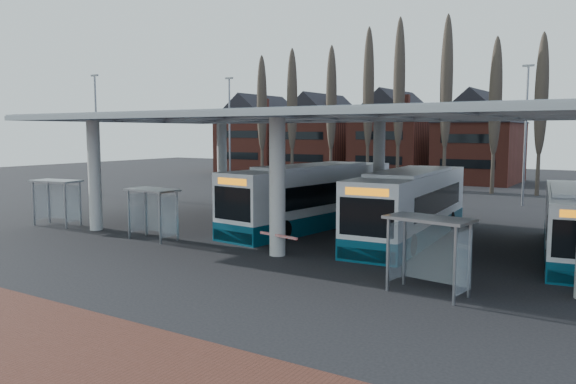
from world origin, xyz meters
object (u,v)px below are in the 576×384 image
Objects in this scene: bus_1 at (313,198)px; bus_3 at (575,224)px; bus_2 at (411,206)px; shelter_0 at (58,192)px; shelter_2 at (430,238)px; shelter_1 at (155,203)px.

bus_1 is 1.18× the size of bus_3.
bus_2 is 19.91m from shelter_0.
shelter_0 is at bearing -176.17° from shelter_2.
bus_1 is 4.32× the size of shelter_0.
bus_3 is (13.40, -0.48, -0.26)m from bus_1.
bus_2 is 9.86m from shelter_2.
bus_1 is at bearing 169.86° from bus_3.
bus_3 is 3.71× the size of shelter_2.
shelter_1 is (-10.78, -7.09, 0.22)m from bus_2.
bus_3 is at bearing 4.58° from bus_1.
bus_1 is at bearing 172.46° from bus_2.
bus_3 reaches higher than shelter_2.
bus_1 is 13.41m from bus_3.
bus_1 is at bearing 145.48° from shelter_2.
bus_3 is (7.47, -0.10, -0.23)m from bus_2.
shelter_0 reaches higher than shelter_2.
bus_1 reaches higher than shelter_2.
bus_1 reaches higher than shelter_0.
shelter_1 is (7.86, -0.10, -0.05)m from shelter_0.
bus_1 is at bearing 21.39° from shelter_0.
shelter_0 is 22.71m from shelter_2.
bus_2 is (5.93, -0.38, -0.03)m from bus_1.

